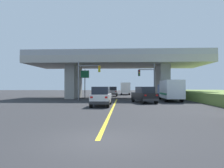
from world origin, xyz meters
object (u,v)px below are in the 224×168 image
Objects in this scene: suv_lead at (101,96)px; traffic_signal_nearside at (149,78)px; sedan_oncoming at (113,91)px; traffic_signal_farside at (86,75)px; suv_crossing at (144,95)px; semi_truck_distant at (125,88)px; box_truck at (170,90)px; highway_sign at (85,77)px.

traffic_signal_nearside reaches higher than suv_lead.
traffic_signal_farside is (-3.32, -13.56, 2.69)m from sedan_oncoming.
suv_crossing is 18.53m from sedan_oncoming.
suv_crossing is at bearing -27.89° from traffic_signal_farside.
sedan_oncoming is 0.67× the size of semi_truck_distant.
traffic_signal_nearside is at bearing -65.26° from sedan_oncoming.
semi_truck_distant is at bearing 104.62° from box_truck.
suv_crossing is 1.09× the size of sedan_oncoming.
highway_sign reaches higher than suv_crossing.
box_truck is 14.27m from highway_sign.
sedan_oncoming is at bearing 76.24° from traffic_signal_farside.
semi_truck_distant is at bearing 70.89° from sedan_oncoming.
highway_sign reaches higher than semi_truck_distant.
suv_crossing is at bearing -140.54° from box_truck.
traffic_signal_nearside is at bearing 151.07° from box_truck.
box_truck reaches higher than suv_crossing.
suv_crossing and sedan_oncoming have the same top height.
traffic_signal_farside is 1.17× the size of highway_sign.
traffic_signal_nearside reaches higher than box_truck.
box_truck is (3.95, 3.25, 0.53)m from suv_crossing.
suv_crossing is 12.80m from highway_sign.
suv_crossing is 9.63m from traffic_signal_farside.
suv_lead is 11.83m from box_truck.
sedan_oncoming is at bearing 121.01° from box_truck.
box_truck is 3.62m from traffic_signal_nearside.
traffic_signal_nearside is at bearing -81.46° from semi_truck_distant.
suv_lead is 30.79m from semi_truck_distant.
traffic_signal_farside is (-9.37, -0.45, 0.37)m from traffic_signal_nearside.
highway_sign is at bearing 121.85° from suv_crossing.
highway_sign is (-4.20, 13.16, 2.60)m from suv_lead.
highway_sign reaches higher than suv_lead.
traffic_signal_farside reaches higher than suv_crossing.
traffic_signal_nearside is (6.11, 9.33, 2.33)m from suv_lead.
semi_truck_distant is (-5.96, 22.84, 0.04)m from box_truck.
suv_lead is at bearing -95.43° from semi_truck_distant.
suv_crossing is 5.14m from box_truck.
box_truck reaches higher than suv_lead.
sedan_oncoming is 14.63m from traffic_signal_nearside.
suv_lead is 22.45m from sedan_oncoming.
suv_lead is 14.06m from highway_sign.
traffic_signal_nearside is at bearing 61.10° from suv_crossing.
suv_lead is at bearing -123.23° from traffic_signal_nearside.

